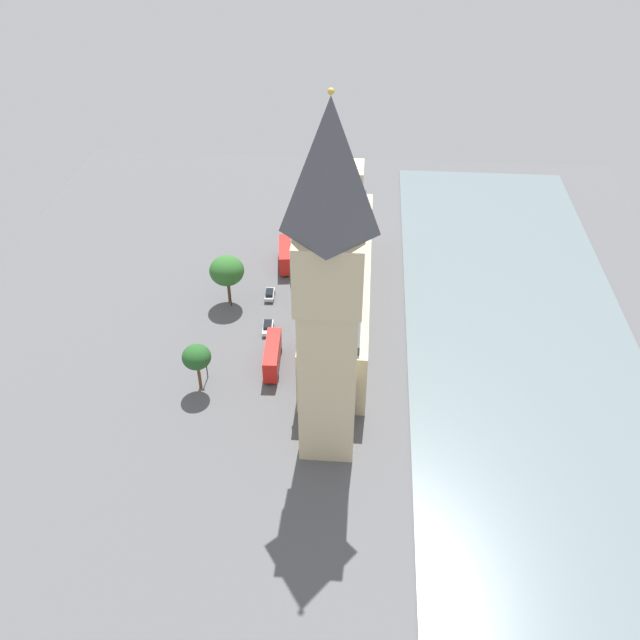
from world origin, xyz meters
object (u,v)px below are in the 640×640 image
Objects in this scene: pedestrian_midblock at (308,244)px; street_lamp_by_river_gate at (205,358)px; parliament_building at (340,277)px; street_lamp_opposite_hall at (230,288)px; car_silver_leading at (270,294)px; car_white_under_trees at (268,327)px; double_decker_bus_kerbside at (272,355)px; clock_tower at (329,292)px; plane_tree_near_tower at (197,357)px; plane_tree_far_end at (227,271)px; double_decker_bus_corner at (285,255)px.

street_lamp_by_river_gate is (13.89, 45.12, 3.79)m from pedestrian_midblock.
parliament_building reaches higher than street_lamp_opposite_hall.
car_silver_leading and car_white_under_trees have the same top height.
car_white_under_trees is 0.42× the size of double_decker_bus_kerbside.
clock_tower is 49.67m from car_silver_leading.
pedestrian_midblock is at bearing -106.90° from plane_tree_near_tower.
car_white_under_trees is at bearing -86.55° from car_silver_leading.
parliament_building is at bearing 177.86° from plane_tree_far_end.
parliament_building is 31.48m from street_lamp_by_river_gate.
plane_tree_far_end is at bearing -66.56° from street_lamp_opposite_hall.
clock_tower is at bearing 112.20° from car_white_under_trees.
clock_tower is 47.76m from plane_tree_far_end.
street_lamp_by_river_gate is at bearing -177.68° from pedestrian_midblock.
parliament_building is at bearing 122.98° from double_decker_bus_corner.
street_lamp_opposite_hall is at bearing -157.69° from car_silver_leading.
clock_tower is 35.80m from street_lamp_by_river_gate.
clock_tower reaches higher than plane_tree_far_end.
parliament_building is at bearing -152.92° from car_white_under_trees.
double_decker_bus_corner is (12.80, -15.37, -5.04)m from parliament_building.
plane_tree_far_end is (14.08, 22.32, 6.80)m from pedestrian_midblock.
double_decker_bus_corner is 1.02× the size of plane_tree_far_end.
pedestrian_midblock is at bearing 70.99° from car_silver_leading.
plane_tree_far_end is (22.37, -36.19, -21.70)m from clock_tower.
car_silver_leading is 0.70× the size of street_lamp_opposite_hall.
clock_tower reaches higher than street_lamp_opposite_hall.
car_white_under_trees is at bearing 81.58° from double_decker_bus_corner.
double_decker_bus_corner reaches higher than pedestrian_midblock.
street_lamp_opposite_hall is (8.45, -7.46, 3.42)m from car_white_under_trees.
double_decker_bus_kerbside is at bearing -83.15° from car_silver_leading.
double_decker_bus_kerbside is at bearing 85.96° from double_decker_bus_corner.
street_lamp_opposite_hall is (-0.42, -21.38, -0.24)m from street_lamp_by_river_gate.
double_decker_bus_kerbside is at bearing -150.80° from plane_tree_near_tower.
double_decker_bus_kerbside is 14.20m from plane_tree_near_tower.
street_lamp_opposite_hall is at bearing 53.45° from double_decker_bus_corner.
pedestrian_midblock is at bearing -81.93° from clock_tower.
double_decker_bus_kerbside is (11.18, 18.09, -5.04)m from parliament_building.
car_white_under_trees is 0.49× the size of plane_tree_near_tower.
plane_tree_near_tower is 24.28m from street_lamp_opposite_hall.
double_decker_bus_kerbside reaches higher than pedestrian_midblock.
car_silver_leading is at bearing -107.05° from plane_tree_near_tower.
car_white_under_trees is 31.61m from pedestrian_midblock.
double_decker_bus_corner is 2.41× the size of car_white_under_trees.
car_silver_leading is 29.39m from plane_tree_near_tower.
double_decker_bus_kerbside is 20.61m from street_lamp_opposite_hall.
car_white_under_trees is at bearing -64.02° from clock_tower.
pedestrian_midblock is (8.29, -58.51, -28.50)m from clock_tower.
parliament_building is 0.99× the size of clock_tower.
plane_tree_near_tower is (8.43, 27.49, 6.11)m from car_silver_leading.
double_decker_bus_corner is 6.44× the size of pedestrian_midblock.
double_decker_bus_kerbside is 1.62× the size of street_lamp_by_river_gate.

